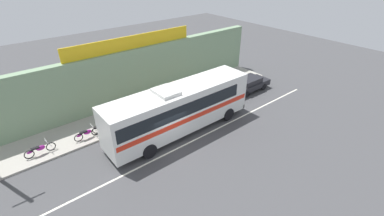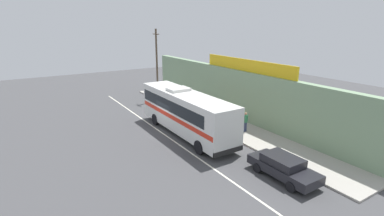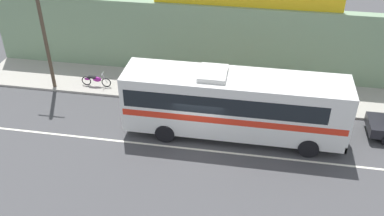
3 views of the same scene
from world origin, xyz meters
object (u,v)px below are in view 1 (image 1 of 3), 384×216
object	(u,v)px
motorcycle_red	(39,149)
intercity_bus	(179,107)
parked_car	(249,84)
motorcycle_blue	(86,133)
motorcycle_black	(104,126)
pedestrian_far_left	(174,88)

from	to	relation	value
motorcycle_red	intercity_bus	bearing A→B (deg)	-21.26
intercity_bus	parked_car	size ratio (longest dim) A/B	2.59
motorcycle_blue	motorcycle_black	size ratio (longest dim) A/B	1.00
motorcycle_red	motorcycle_black	world-z (taller)	same
parked_car	motorcycle_blue	xyz separation A→B (m)	(-15.25, 2.03, -0.17)
intercity_bus	motorcycle_blue	xyz separation A→B (m)	(-5.85, 3.30, -1.50)
intercity_bus	motorcycle_black	world-z (taller)	intercity_bus
parked_car	motorcycle_red	bearing A→B (deg)	173.16
intercity_bus	pedestrian_far_left	distance (m)	5.20
motorcycle_black	pedestrian_far_left	size ratio (longest dim) A/B	1.07
parked_car	pedestrian_far_left	xyz separation A→B (m)	(-6.77, 3.12, 0.41)
motorcycle_blue	pedestrian_far_left	size ratio (longest dim) A/B	1.07
motorcycle_black	pedestrian_far_left	world-z (taller)	pedestrian_far_left
motorcycle_red	motorcycle_blue	bearing A→B (deg)	-3.04
intercity_bus	motorcycle_blue	world-z (taller)	intercity_bus
intercity_bus	parked_car	xyz separation A→B (m)	(9.41, 1.27, -1.33)
motorcycle_blue	motorcycle_black	xyz separation A→B (m)	(1.36, 0.16, 0.00)
intercity_bus	motorcycle_black	distance (m)	5.86
motorcycle_black	motorcycle_red	bearing A→B (deg)	179.98
pedestrian_far_left	motorcycle_black	bearing A→B (deg)	-172.63
motorcycle_black	motorcycle_blue	bearing A→B (deg)	-173.25
motorcycle_blue	motorcycle_red	bearing A→B (deg)	176.96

